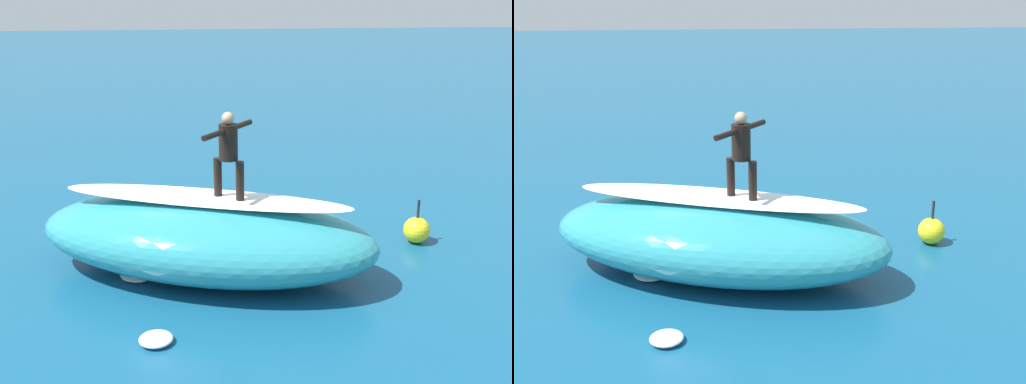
% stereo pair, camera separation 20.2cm
% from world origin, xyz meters
% --- Properties ---
extents(ground_plane, '(120.00, 120.00, 0.00)m').
position_xyz_m(ground_plane, '(0.00, 0.00, 0.00)').
color(ground_plane, '#145175').
extents(wave_crest, '(7.48, 5.20, 1.57)m').
position_xyz_m(wave_crest, '(-0.33, 1.66, 0.79)').
color(wave_crest, teal).
rests_on(wave_crest, ground_plane).
extents(wave_foam_lip, '(5.84, 2.96, 0.08)m').
position_xyz_m(wave_foam_lip, '(-0.33, 1.66, 1.61)').
color(wave_foam_lip, white).
rests_on(wave_foam_lip, wave_crest).
extents(surfboard_riding, '(1.86, 1.58, 0.08)m').
position_xyz_m(surfboard_riding, '(-0.81, 1.83, 1.61)').
color(surfboard_riding, silver).
rests_on(surfboard_riding, wave_crest).
extents(surfer_riding, '(1.03, 1.33, 1.67)m').
position_xyz_m(surfer_riding, '(-0.81, 1.83, 2.62)').
color(surfer_riding, black).
rests_on(surfer_riding, surfboard_riding).
extents(surfboard_paddling, '(0.90, 2.24, 0.10)m').
position_xyz_m(surfboard_paddling, '(-2.13, -0.92, 0.05)').
color(surfboard_paddling, '#33B2D1').
rests_on(surfboard_paddling, ground_plane).
extents(surfer_paddling, '(0.51, 1.61, 0.29)m').
position_xyz_m(surfer_paddling, '(-2.11, -0.80, 0.22)').
color(surfer_paddling, black).
rests_on(surfer_paddling, surfboard_paddling).
extents(buoy_marker, '(0.59, 0.59, 1.01)m').
position_xyz_m(buoy_marker, '(-5.07, 0.56, 0.30)').
color(buoy_marker, yellow).
rests_on(buoy_marker, ground_plane).
extents(foam_patch_near, '(1.01, 1.01, 0.14)m').
position_xyz_m(foam_patch_near, '(0.99, 1.70, 0.07)').
color(foam_patch_near, white).
rests_on(foam_patch_near, ground_plane).
extents(foam_patch_mid, '(0.71, 0.70, 0.15)m').
position_xyz_m(foam_patch_mid, '(0.56, 4.21, 0.08)').
color(foam_patch_mid, white).
rests_on(foam_patch_mid, ground_plane).
extents(foam_patch_far, '(1.15, 1.14, 0.11)m').
position_xyz_m(foam_patch_far, '(-2.23, -1.99, 0.06)').
color(foam_patch_far, white).
rests_on(foam_patch_far, ground_plane).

